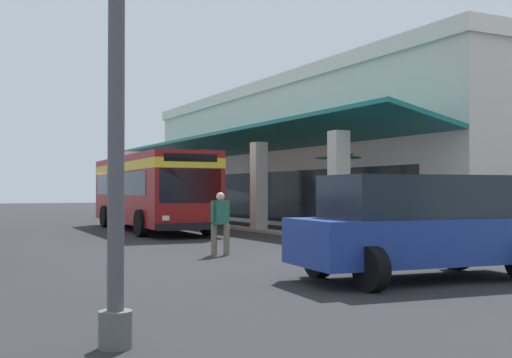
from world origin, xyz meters
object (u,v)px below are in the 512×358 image
object	(u,v)px
pedestrian	(220,220)
potted_palm	(339,212)
parked_suv_blue	(417,226)
transit_bus	(150,187)
lot_light_pole	(117,1)

from	to	relation	value
pedestrian	potted_palm	bearing A→B (deg)	123.84
parked_suv_blue	potted_palm	bearing A→B (deg)	152.99
parked_suv_blue	potted_palm	distance (m)	11.83
transit_bus	lot_light_pole	world-z (taller)	lot_light_pole
pedestrian	lot_light_pole	bearing A→B (deg)	-30.07
pedestrian	lot_light_pole	distance (m)	10.44
transit_bus	pedestrian	bearing A→B (deg)	-8.18
transit_bus	potted_palm	size ratio (longest dim) A/B	3.66
pedestrian	potted_palm	world-z (taller)	potted_palm
lot_light_pole	potted_palm	bearing A→B (deg)	138.23
transit_bus	lot_light_pole	distance (m)	20.92
potted_palm	lot_light_pole	size ratio (longest dim) A/B	0.45
transit_bus	potted_palm	distance (m)	8.38
transit_bus	parked_suv_blue	distance (m)	17.05
transit_bus	parked_suv_blue	bearing A→B (deg)	-0.51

